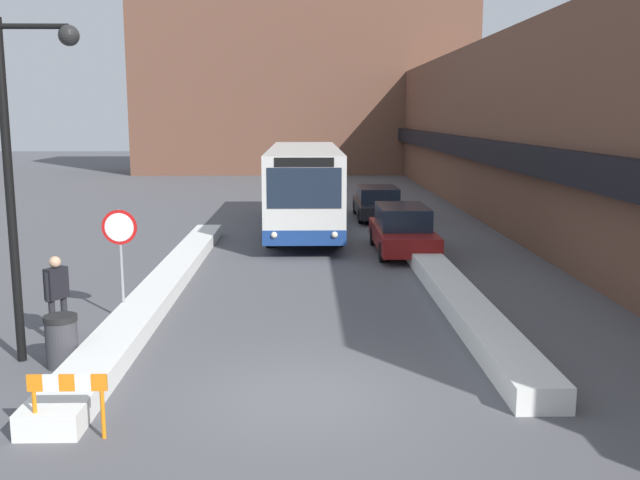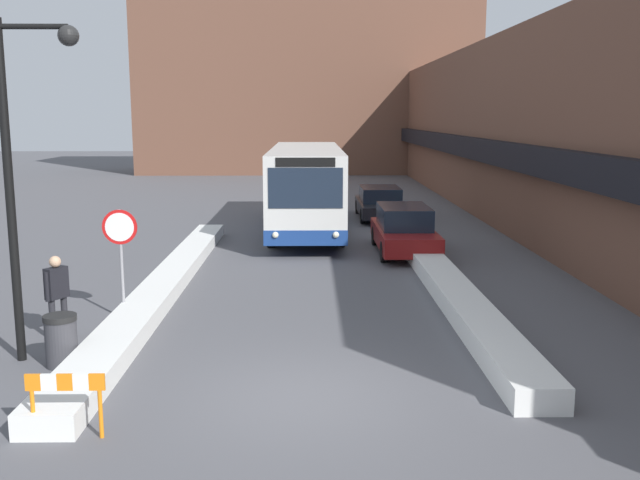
# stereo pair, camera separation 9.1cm
# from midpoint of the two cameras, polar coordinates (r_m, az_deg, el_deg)

# --- Properties ---
(ground_plane) EXTENTS (160.00, 160.00, 0.00)m
(ground_plane) POSITION_cam_midpoint_polar(r_m,az_deg,el_deg) (11.70, -1.09, -12.44)
(ground_plane) COLOR #515156
(building_row_right) EXTENTS (5.50, 60.00, 7.64)m
(building_row_right) POSITION_cam_midpoint_polar(r_m,az_deg,el_deg) (36.21, 15.18, 8.58)
(building_row_right) COLOR brown
(building_row_right) RESTS_ON ground_plane
(building_backdrop_far) EXTENTS (26.00, 8.00, 16.03)m
(building_backdrop_far) POSITION_cam_midpoint_polar(r_m,az_deg,el_deg) (57.60, -0.96, 13.48)
(building_backdrop_far) COLOR brown
(building_backdrop_far) RESTS_ON ground_plane
(snow_bank_left) EXTENTS (0.90, 17.38, 0.39)m
(snow_bank_left) POSITION_cam_midpoint_polar(r_m,az_deg,el_deg) (18.80, -12.08, -3.38)
(snow_bank_left) COLOR silver
(snow_bank_left) RESTS_ON ground_plane
(snow_bank_right) EXTENTS (0.90, 18.75, 0.44)m
(snow_bank_right) POSITION_cam_midpoint_polar(r_m,az_deg,el_deg) (20.12, 9.30, -2.33)
(snow_bank_right) COLOR silver
(snow_bank_right) RESTS_ON ground_plane
(city_bus) EXTENTS (2.65, 11.90, 3.22)m
(city_bus) POSITION_cam_midpoint_polar(r_m,az_deg,el_deg) (27.85, -1.01, 4.37)
(city_bus) COLOR silver
(city_bus) RESTS_ON ground_plane
(parked_car_front) EXTENTS (1.82, 4.79, 1.54)m
(parked_car_front) POSITION_cam_midpoint_polar(r_m,az_deg,el_deg) (23.45, 6.85, 0.83)
(parked_car_front) COLOR maroon
(parked_car_front) RESTS_ON ground_plane
(parked_car_middle) EXTENTS (1.93, 4.87, 1.37)m
(parked_car_middle) POSITION_cam_midpoint_polar(r_m,az_deg,el_deg) (31.31, 4.90, 3.01)
(parked_car_middle) COLOR black
(parked_car_middle) RESTS_ON ground_plane
(stop_sign) EXTENTS (0.76, 0.08, 2.45)m
(stop_sign) POSITION_cam_midpoint_polar(r_m,az_deg,el_deg) (16.04, -15.53, -0.01)
(stop_sign) COLOR gray
(stop_sign) RESTS_ON ground_plane
(street_lamp) EXTENTS (1.46, 0.36, 6.10)m
(street_lamp) POSITION_cam_midpoint_polar(r_m,az_deg,el_deg) (13.62, -22.46, 6.44)
(street_lamp) COLOR black
(street_lamp) RESTS_ON ground_plane
(pedestrian) EXTENTS (0.41, 0.50, 1.70)m
(pedestrian) POSITION_cam_midpoint_polar(r_m,az_deg,el_deg) (15.20, -20.15, -3.72)
(pedestrian) COLOR #232328
(pedestrian) RESTS_ON ground_plane
(trash_bin) EXTENTS (0.59, 0.59, 0.95)m
(trash_bin) POSITION_cam_midpoint_polar(r_m,az_deg,el_deg) (13.67, -19.82, -7.57)
(trash_bin) COLOR #38383D
(trash_bin) RESTS_ON ground_plane
(construction_barricade) EXTENTS (1.10, 0.06, 0.94)m
(construction_barricade) POSITION_cam_midpoint_polar(r_m,az_deg,el_deg) (10.67, -19.45, -11.44)
(construction_barricade) COLOR orange
(construction_barricade) RESTS_ON ground_plane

